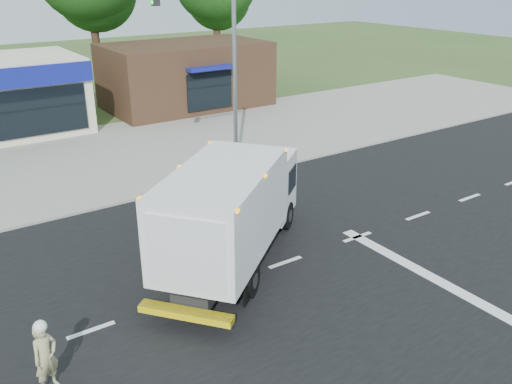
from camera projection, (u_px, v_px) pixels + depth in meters
ground at (285, 263)px, 16.49m from camera, size 120.00×120.00×0.00m
road_asphalt at (285, 263)px, 16.48m from camera, size 60.00×14.00×0.02m
sidewalk at (168, 180)px, 22.75m from camera, size 60.00×2.40×0.12m
parking_apron at (118, 147)px, 27.21m from camera, size 60.00×9.00×0.02m
lane_markings at (349, 268)px, 16.14m from camera, size 55.20×7.00×0.01m
ems_box_truck at (232, 206)px, 15.73m from camera, size 7.22×6.50×3.31m
emergency_worker at (45, 356)px, 11.24m from camera, size 0.69×0.60×1.71m
brown_storefront at (186, 75)px, 34.65m from camera, size 10.00×6.70×4.00m
traffic_signal_pole at (221, 60)px, 21.65m from camera, size 3.51×0.25×8.00m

